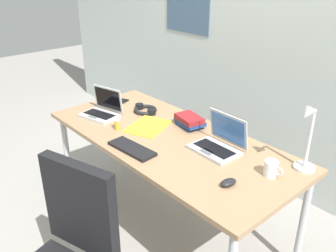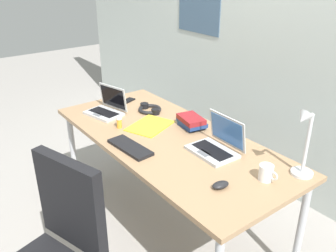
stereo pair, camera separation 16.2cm
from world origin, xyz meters
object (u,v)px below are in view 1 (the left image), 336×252
Objects in this scene: pill_bottle at (117,124)px; desk_lamp at (306,139)px; laptop_near_mouse at (102,110)px; paper_folder_front_right at (148,126)px; coffee_mug at (271,169)px; headphones at (145,110)px; external_keyboard at (132,149)px; book_stack at (190,121)px; computer_mouse at (228,183)px; laptop_mid_desk at (218,143)px; cell_phone at (121,102)px.

desk_lamp is at bearing 22.29° from pill_bottle.
desk_lamp is 5.07× the size of pill_bottle.
paper_folder_front_right is at bearing 18.44° from laptop_near_mouse.
headphones is at bearing 177.48° from coffee_mug.
external_keyboard is 0.83m from coffee_mug.
external_keyboard is (-0.81, -0.56, -0.19)m from desk_lamp.
coffee_mug is at bearing 15.63° from pill_bottle.
coffee_mug reaches higher than pill_bottle.
external_keyboard is at bearing -88.84° from book_stack.
desk_lamp reaches higher than pill_bottle.
computer_mouse is 0.85m from paper_folder_front_right.
desk_lamp is at bearing 75.61° from computer_mouse.
coffee_mug is (0.93, 0.11, 0.04)m from paper_folder_front_right.
laptop_near_mouse is (-1.40, -0.41, -0.16)m from desk_lamp.
computer_mouse is at bearing -15.42° from headphones.
external_keyboard is 1.46× the size of book_stack.
desk_lamp is 1.87× the size of headphones.
book_stack is at bearing 49.96° from paper_folder_front_right.
laptop_mid_desk reaches higher than headphones.
pill_bottle is 0.35× the size of book_stack.
laptop_near_mouse is (-0.93, -0.24, -0.00)m from laptop_mid_desk.
book_stack reaches higher than cell_phone.
laptop_mid_desk is 0.96m from laptop_near_mouse.
laptop_mid_desk is 0.38m from computer_mouse.
book_stack reaches higher than computer_mouse.
laptop_near_mouse is at bearing -163.82° from desk_lamp.
coffee_mug reaches higher than book_stack.
headphones is 0.28m from paper_folder_front_right.
cell_phone is 1.72× the size of pill_bottle.
computer_mouse is (0.29, -0.25, -0.03)m from laptop_mid_desk.
headphones is (-1.07, 0.29, -0.00)m from computer_mouse.
laptop_near_mouse is 3.24× the size of computer_mouse.
coffee_mug is (0.09, 0.24, 0.03)m from computer_mouse.
computer_mouse is 0.45× the size of headphones.
paper_folder_front_right is (0.23, -0.16, -0.01)m from headphones.
cell_phone reaches higher than paper_folder_front_right.
laptop_near_mouse is at bearing -165.29° from laptop_mid_desk.
cell_phone is (-1.35, 0.26, -0.01)m from computer_mouse.
laptop_mid_desk reaches higher than coffee_mug.
desk_lamp is at bearing 16.18° from laptop_near_mouse.
coffee_mug is (-0.08, -0.17, -0.15)m from desk_lamp.
laptop_mid_desk is at bearing 24.51° from pill_bottle.
laptop_mid_desk reaches higher than laptop_near_mouse.
cell_phone is (-0.13, 0.26, -0.04)m from laptop_near_mouse.
laptop_near_mouse is 2.29× the size of cell_phone.
coffee_mug is (0.74, -0.12, 0.00)m from book_stack.
pill_bottle is at bearing -120.55° from paper_folder_front_right.
desk_lamp is at bearing 19.04° from laptop_mid_desk.
pill_bottle reaches higher than cell_phone.
external_keyboard is 1.54× the size of headphones.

